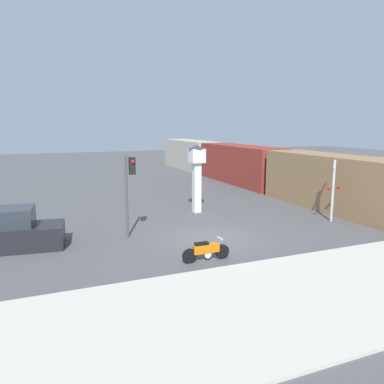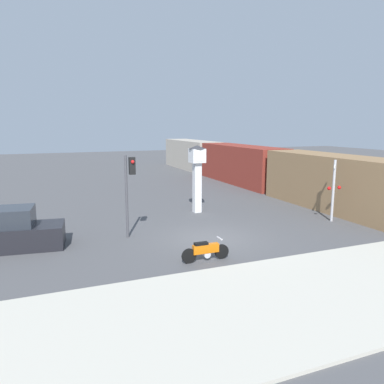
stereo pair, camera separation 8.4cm
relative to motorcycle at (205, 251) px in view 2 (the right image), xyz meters
The scene contains 8 objects.
ground_plane 2.96m from the motorcycle, 60.38° to the left, with size 120.00×120.00×0.00m, color #4C4C4F.
sidewalk_strip 4.27m from the motorcycle, 70.07° to the right, with size 36.00×6.00×0.10m.
motorcycle is the anchor object (origin of this frame).
clock_tower 8.64m from the motorcycle, 69.50° to the left, with size 0.99×0.99×4.06m.
freight_train 20.60m from the motorcycle, 56.82° to the left, with size 2.80×35.68×3.40m.
traffic_light 5.20m from the motorcycle, 115.10° to the left, with size 0.50×0.35×3.89m.
railroad_crossing_signal 9.57m from the motorcycle, 18.41° to the left, with size 0.90×0.82×3.40m.
parked_car 8.41m from the motorcycle, 148.05° to the left, with size 4.39×2.29×1.80m.
Camera 2 is at (-7.17, -15.29, 5.26)m, focal length 35.00 mm.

